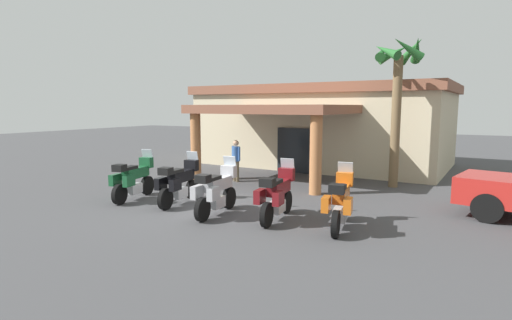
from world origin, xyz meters
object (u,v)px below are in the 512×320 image
(palm_tree_near_portico, at_px, (398,79))
(motorcycle_black, at_px, (179,183))
(motel_building, at_px, (323,125))
(motorcycle_green, at_px, (133,179))
(motorcycle_silver, at_px, (216,191))
(pedestrian, at_px, (236,158))
(motorcycle_orange, at_px, (340,202))
(motorcycle_maroon, at_px, (277,195))

(palm_tree_near_portico, bearing_deg, motorcycle_black, -131.28)
(motel_building, xyz_separation_m, motorcycle_black, (-0.89, -10.85, -1.42))
(motorcycle_green, height_order, motorcycle_black, same)
(motorcycle_silver, distance_m, pedestrian, 5.18)
(motel_building, distance_m, motorcycle_orange, 11.83)
(motel_building, bearing_deg, motorcycle_green, -100.85)
(motel_building, height_order, motorcycle_orange, motel_building)
(motorcycle_maroon, xyz_separation_m, motorcycle_orange, (1.75, 0.06, 0.00))
(pedestrian, xyz_separation_m, palm_tree_near_portico, (5.91, 2.02, 3.12))
(motorcycle_black, xyz_separation_m, motorcycle_orange, (5.26, -0.04, 0.00))
(motorcycle_green, relative_size, palm_tree_near_portico, 0.39)
(motorcycle_black, bearing_deg, pedestrian, -0.65)
(motorcycle_black, xyz_separation_m, motorcycle_silver, (1.75, -0.47, 0.00))
(motorcycle_black, xyz_separation_m, pedestrian, (-0.46, 4.19, 0.30))
(motel_building, height_order, motorcycle_green, motel_building)
(pedestrian, bearing_deg, motorcycle_black, -151.97)
(palm_tree_near_portico, bearing_deg, pedestrian, -161.17)
(motorcycle_black, relative_size, motorcycle_silver, 1.00)
(motorcycle_black, relative_size, motorcycle_orange, 1.00)
(motel_building, bearing_deg, palm_tree_near_portico, -42.94)
(motel_building, xyz_separation_m, motorcycle_maroon, (2.62, -10.96, -1.42))
(motorcycle_green, height_order, motorcycle_silver, same)
(motorcycle_black, height_order, pedestrian, pedestrian)
(motorcycle_orange, bearing_deg, motorcycle_black, 79.97)
(motorcycle_silver, relative_size, palm_tree_near_portico, 0.39)
(motorcycle_black, height_order, motorcycle_maroon, same)
(motorcycle_black, xyz_separation_m, palm_tree_near_portico, (5.45, 6.21, 3.42))
(palm_tree_near_portico, bearing_deg, motorcycle_orange, -91.72)
(motorcycle_silver, height_order, motorcycle_maroon, same)
(motel_building, xyz_separation_m, motorcycle_orange, (4.38, -10.90, -1.42))
(motorcycle_green, relative_size, motorcycle_silver, 0.99)
(motorcycle_maroon, height_order, pedestrian, pedestrian)
(motel_building, height_order, motorcycle_maroon, motel_building)
(palm_tree_near_portico, bearing_deg, motorcycle_green, -138.25)
(motorcycle_green, relative_size, motorcycle_black, 0.99)
(pedestrian, bearing_deg, motorcycle_maroon, -115.51)
(motel_building, xyz_separation_m, motorcycle_green, (-2.64, -11.08, -1.42))
(motorcycle_black, distance_m, palm_tree_near_portico, 8.94)
(palm_tree_near_portico, bearing_deg, motorcycle_maroon, -107.11)
(motorcycle_black, relative_size, pedestrian, 1.29)
(motorcycle_silver, height_order, palm_tree_near_portico, palm_tree_near_portico)
(pedestrian, relative_size, palm_tree_near_portico, 0.30)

